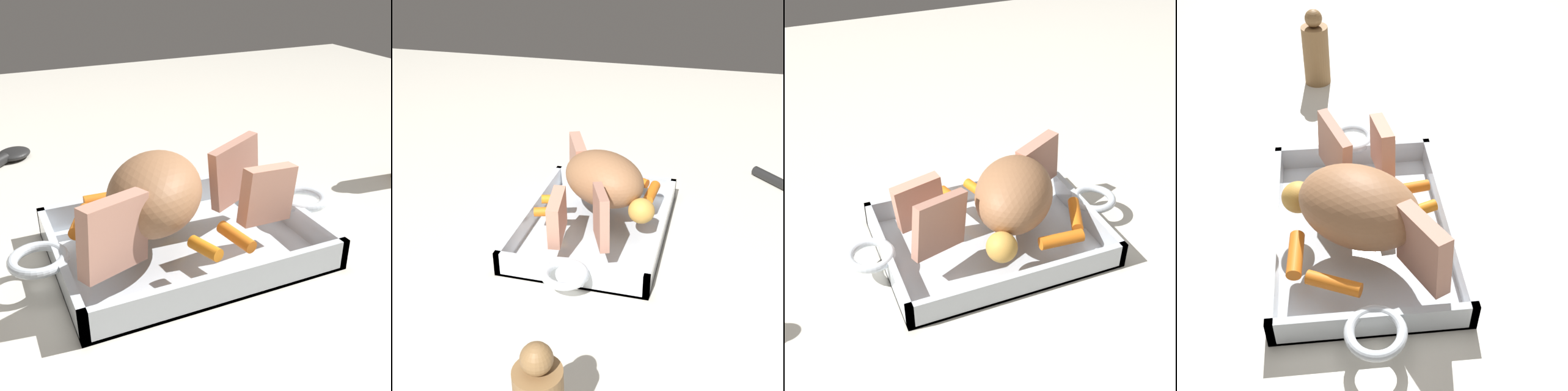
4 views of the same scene
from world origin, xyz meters
The scene contains 11 objects.
ground_plane centered at (0.00, 0.00, 0.00)m, with size 2.30×2.30×0.00m, color silver.
roasting_dish centered at (0.00, 0.00, 0.01)m, with size 0.43×0.24×0.04m.
pork_roast centered at (-0.04, 0.01, 0.09)m, with size 0.16×0.11×0.09m, color #9A6945.
roast_slice_thick centered at (0.10, -0.04, 0.08)m, with size 0.02×0.07×0.07m, color tan.
roast_slice_thin centered at (-0.11, -0.06, 0.08)m, with size 0.02×0.08×0.08m, color tan.
roast_slice_outer centered at (0.09, 0.03, 0.08)m, with size 0.01×0.08×0.08m, color tan.
baby_carrot_center_right centered at (0.04, -0.07, 0.05)m, with size 0.02×0.02×0.05m, color orange.
baby_carrot_southeast centered at (-0.01, -0.08, 0.05)m, with size 0.02×0.02×0.04m, color orange.
baby_carrot_northeast centered at (-0.07, 0.09, 0.05)m, with size 0.02×0.02×0.06m, color orange.
baby_carrot_short centered at (-0.12, 0.04, 0.05)m, with size 0.02×0.02×0.07m, color orange.
potato_golden_small centered at (0.02, 0.08, 0.06)m, with size 0.04×0.04×0.04m, color gold.
Camera 2 is at (0.78, 0.19, 0.50)m, focal length 49.72 mm.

